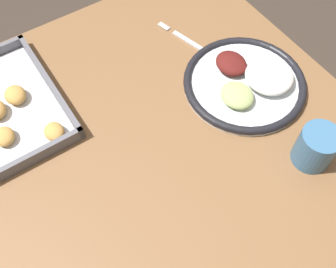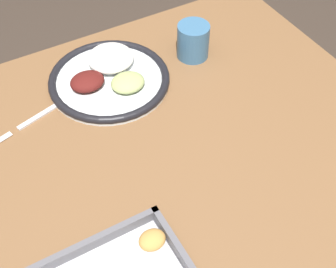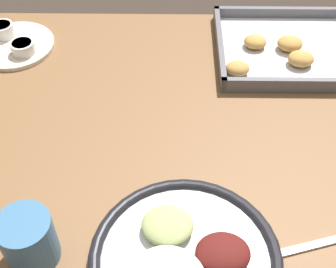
# 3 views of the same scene
# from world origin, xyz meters

# --- Properties ---
(ground_plane) EXTENTS (8.00, 8.00, 0.00)m
(ground_plane) POSITION_xyz_m (0.00, 0.00, 0.00)
(ground_plane) COLOR #382D26
(dining_table) EXTENTS (1.02, 0.89, 0.71)m
(dining_table) POSITION_xyz_m (0.00, 0.00, 0.60)
(dining_table) COLOR brown
(dining_table) RESTS_ON ground_plane
(dinner_plate) EXTENTS (0.30, 0.30, 0.05)m
(dinner_plate) POSITION_xyz_m (0.04, -0.25, 0.73)
(dinner_plate) COLOR silver
(dinner_plate) RESTS_ON dining_table
(fork) EXTENTS (0.19, 0.06, 0.00)m
(fork) POSITION_xyz_m (0.24, -0.22, 0.71)
(fork) COLOR silver
(fork) RESTS_ON dining_table
(baking_tray) EXTENTS (0.35, 0.28, 0.04)m
(baking_tray) POSITION_xyz_m (0.28, 0.28, 0.72)
(baking_tray) COLOR #595960
(baking_tray) RESTS_ON dining_table
(drinking_cup) EXTENTS (0.08, 0.08, 0.09)m
(drinking_cup) POSITION_xyz_m (-0.19, -0.23, 0.76)
(drinking_cup) COLOR #38668E
(drinking_cup) RESTS_ON dining_table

